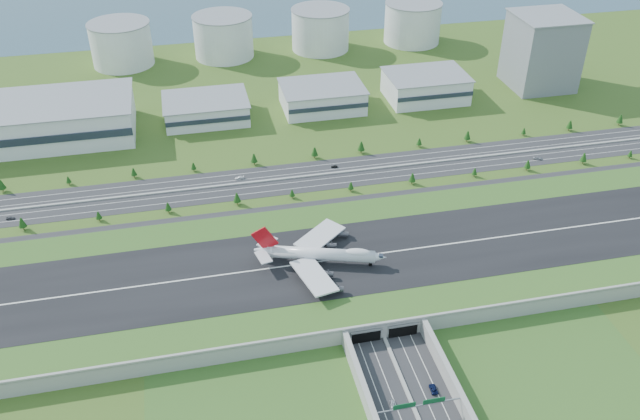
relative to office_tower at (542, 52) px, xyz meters
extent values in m
plane|color=#284916|center=(-200.00, -195.00, -27.50)|extent=(1200.00, 1200.00, 0.00)
cube|color=gray|center=(-200.00, -195.00, -23.50)|extent=(520.00, 100.00, 8.00)
cube|color=#2B521C|center=(-200.00, -195.00, -19.42)|extent=(520.00, 100.00, 0.16)
cube|color=black|center=(-200.00, -195.00, -19.28)|extent=(520.00, 58.00, 0.12)
cube|color=silver|center=(-200.00, -195.00, -19.20)|extent=(520.00, 0.90, 0.02)
cube|color=gray|center=(-200.00, -244.40, -18.90)|extent=(520.00, 1.20, 1.20)
cube|color=gray|center=(-181.80, -295.00, -23.50)|extent=(2.40, 100.00, 8.00)
cube|color=black|center=(-208.50, -245.20, -24.30)|extent=(13.00, 1.20, 6.00)
cube|color=black|center=(-191.50, -245.20, -24.30)|extent=(13.00, 1.20, 6.00)
cylinder|color=gray|center=(-219.00, -290.00, -24.00)|extent=(0.70, 0.70, 7.00)
cylinder|color=gray|center=(-181.00, -290.00, -24.00)|extent=(0.70, 0.70, 7.00)
cube|color=gray|center=(-200.00, -290.00, -20.30)|extent=(38.00, 0.50, 0.50)
cube|color=#0C4C23|center=(-206.00, -290.10, -18.90)|extent=(9.00, 0.30, 2.40)
cube|color=#0C4C23|center=(-194.00, -290.10, -18.90)|extent=(9.00, 0.30, 2.40)
cube|color=#28282B|center=(-200.00, -100.00, -27.44)|extent=(560.00, 36.00, 0.12)
cylinder|color=#3D2819|center=(-369.35, -122.00, -26.11)|extent=(0.50, 0.50, 2.77)
cone|color=#15340E|center=(-369.35, -122.00, -22.57)|extent=(4.32, 4.32, 5.55)
cylinder|color=#3D2819|center=(-329.05, -122.00, -26.40)|extent=(0.50, 0.50, 2.19)
cone|color=#15340E|center=(-329.05, -122.00, -23.60)|extent=(3.41, 3.41, 4.39)
cylinder|color=#3D2819|center=(-290.85, -122.00, -26.30)|extent=(0.50, 0.50, 2.40)
cone|color=#15340E|center=(-290.85, -122.00, -23.23)|extent=(3.73, 3.73, 4.80)
cylinder|color=#3D2819|center=(-251.57, -122.00, -26.09)|extent=(0.50, 0.50, 2.81)
cone|color=#15340E|center=(-251.57, -122.00, -22.50)|extent=(4.37, 4.37, 5.62)
cylinder|color=#3D2819|center=(-219.20, -122.00, -26.46)|extent=(0.50, 0.50, 2.08)
cone|color=#15340E|center=(-219.20, -122.00, -23.80)|extent=(3.23, 3.23, 4.16)
cylinder|color=#3D2819|center=(-183.57, -122.00, -26.36)|extent=(0.50, 0.50, 2.28)
cone|color=#15340E|center=(-183.57, -122.00, -23.45)|extent=(3.54, 3.54, 4.56)
cylinder|color=#3D2819|center=(-145.04, -122.00, -26.16)|extent=(0.50, 0.50, 2.68)
cone|color=#15340E|center=(-145.04, -122.00, -22.74)|extent=(4.16, 4.16, 5.35)
cylinder|color=#3D2819|center=(-104.59, -122.00, -26.42)|extent=(0.50, 0.50, 2.15)
cone|color=#15340E|center=(-104.59, -122.00, -23.68)|extent=(3.35, 3.35, 4.30)
cylinder|color=#3D2819|center=(-69.11, -122.00, -26.20)|extent=(0.50, 0.50, 2.60)
cone|color=#15340E|center=(-69.11, -122.00, -22.89)|extent=(4.04, 4.04, 5.19)
cylinder|color=#3D2819|center=(-30.46, -122.00, -26.12)|extent=(0.50, 0.50, 2.77)
cone|color=#15340E|center=(-30.46, -122.00, -22.58)|extent=(4.31, 4.31, 5.54)
cylinder|color=#3D2819|center=(3.06, -122.00, -26.49)|extent=(0.50, 0.50, 2.01)
cone|color=#15340E|center=(3.06, -122.00, -23.92)|extent=(3.13, 3.13, 4.03)
cylinder|color=#3D2819|center=(-386.93, -78.00, -26.03)|extent=(0.50, 0.50, 2.95)
cone|color=#15340E|center=(-386.93, -78.00, -22.26)|extent=(4.58, 4.58, 5.89)
cylinder|color=#3D2819|center=(-348.97, -78.00, -26.50)|extent=(0.50, 0.50, 1.99)
cone|color=#15340E|center=(-348.97, -78.00, -23.95)|extent=(3.10, 3.10, 3.99)
cylinder|color=#3D2819|center=(-310.29, -78.00, -26.32)|extent=(0.50, 0.50, 2.37)
cone|color=#15340E|center=(-310.29, -78.00, -23.29)|extent=(3.69, 3.69, 4.74)
cylinder|color=#3D2819|center=(-273.83, -78.00, -26.43)|extent=(0.50, 0.50, 2.15)
cone|color=#15340E|center=(-273.83, -78.00, -23.68)|extent=(3.34, 3.34, 4.30)
cylinder|color=#3D2819|center=(-235.64, -78.00, -26.12)|extent=(0.50, 0.50, 2.77)
cone|color=#15340E|center=(-235.64, -78.00, -22.58)|extent=(4.31, 4.31, 5.54)
cylinder|color=#3D2819|center=(-196.30, -78.00, -26.10)|extent=(0.50, 0.50, 2.81)
cone|color=#15340E|center=(-196.30, -78.00, -22.51)|extent=(4.37, 4.37, 5.61)
cylinder|color=#3D2819|center=(-165.11, -78.00, -25.98)|extent=(0.50, 0.50, 3.03)
cone|color=#15340E|center=(-165.11, -78.00, -22.11)|extent=(4.71, 4.71, 6.06)
cylinder|color=#3D2819|center=(-125.10, -78.00, -26.35)|extent=(0.50, 0.50, 2.30)
cone|color=#15340E|center=(-125.10, -78.00, -23.41)|extent=(3.58, 3.58, 4.60)
cylinder|color=#3D2819|center=(-90.99, -78.00, -26.09)|extent=(0.50, 0.50, 2.82)
cone|color=#15340E|center=(-90.99, -78.00, -22.48)|extent=(4.39, 4.39, 5.65)
cylinder|color=#3D2819|center=(-49.63, -78.00, -26.50)|extent=(0.50, 0.50, 2.01)
cone|color=#15340E|center=(-49.63, -78.00, -23.93)|extent=(3.12, 3.12, 4.01)
cylinder|color=#3D2819|center=(-15.32, -78.00, -26.11)|extent=(0.50, 0.50, 2.78)
cone|color=#15340E|center=(-15.32, -78.00, -22.56)|extent=(4.32, 4.32, 5.55)
cylinder|color=#3D2819|center=(23.52, -78.00, -26.04)|extent=(0.50, 0.50, 2.92)
cone|color=#15340E|center=(23.52, -78.00, -22.30)|extent=(4.55, 4.55, 5.84)
cube|color=silver|center=(-370.00, -10.00, -15.00)|extent=(120.00, 60.00, 25.00)
cube|color=silver|center=(-260.00, -5.00, -20.00)|extent=(58.00, 42.00, 15.00)
cube|color=silver|center=(-175.00, -5.00, -19.00)|extent=(58.00, 42.00, 17.00)
cube|color=silver|center=(-95.00, -5.00, -18.00)|extent=(58.00, 42.00, 19.00)
cube|color=slate|center=(0.00, 0.00, 0.00)|extent=(46.00, 46.00, 55.00)
cylinder|color=silver|center=(-320.00, 115.00, -10.00)|extent=(50.00, 50.00, 35.00)
cylinder|color=silver|center=(-235.00, 115.00, -10.00)|extent=(50.00, 50.00, 35.00)
cylinder|color=silver|center=(-150.00, 115.00, -10.00)|extent=(50.00, 50.00, 35.00)
cylinder|color=silver|center=(-65.00, 115.00, -10.00)|extent=(50.00, 50.00, 35.00)
cylinder|color=silver|center=(-218.23, -196.18, -13.73)|extent=(52.36, 21.61, 6.05)
cone|color=silver|center=(-191.15, -204.66, -13.73)|extent=(9.03, 8.04, 6.05)
cone|color=silver|center=(-245.31, -187.69, -13.35)|extent=(10.84, 8.61, 6.05)
ellipsoid|color=silver|center=(-201.04, -201.56, -11.55)|extent=(13.73, 8.36, 3.72)
cube|color=silver|center=(-224.84, -210.96, -14.68)|extent=(19.08, 30.57, 1.49)
cube|color=silver|center=(-215.23, -180.27, -14.68)|extent=(29.57, 27.83, 1.49)
cylinder|color=#38383D|center=(-217.32, -208.36, -16.76)|extent=(5.54, 4.18, 2.84)
cylinder|color=#38383D|center=(-215.17, -219.94, -16.76)|extent=(5.54, 4.18, 2.84)
cylinder|color=#38383D|center=(-210.53, -186.69, -16.76)|extent=(5.54, 4.18, 2.84)
cylinder|color=#38383D|center=(-202.16, -178.41, -16.76)|extent=(5.54, 4.18, 2.84)
cube|color=silver|center=(-246.25, -193.85, -12.60)|extent=(7.81, 11.39, 0.57)
cube|color=silver|center=(-242.57, -182.11, -12.60)|extent=(11.50, 11.22, 0.57)
cube|color=#B30C14|center=(-244.41, -187.98, -6.17)|extent=(13.12, 4.84, 14.18)
cylinder|color=black|center=(-194.90, -203.49, -18.70)|extent=(1.80, 0.66, 1.80)
cylinder|color=black|center=(-222.74, -197.94, -18.70)|extent=(1.80, 0.66, 1.80)
cylinder|color=black|center=(-220.93, -192.16, -18.70)|extent=(1.80, 0.66, 1.80)
cylinder|color=black|center=(-228.16, -196.24, -18.70)|extent=(1.80, 0.66, 1.80)
cylinder|color=black|center=(-226.35, -190.46, -18.70)|extent=(1.80, 0.66, 1.80)
imported|color=silver|center=(-207.86, -282.10, -26.58)|extent=(2.60, 4.94, 1.60)
imported|color=#0B1338|center=(-189.09, -278.25, -26.56)|extent=(2.99, 6.03, 1.64)
imported|color=#525257|center=(-378.06, -109.92, -26.58)|extent=(4.80, 2.23, 1.59)
imported|color=black|center=(-186.67, -92.77, -26.72)|extent=(4.19, 1.97, 1.33)
imported|color=#B3B2B7|center=(-55.77, -110.59, -26.58)|extent=(6.33, 4.51, 1.60)
imported|color=white|center=(-247.01, -93.83, -26.56)|extent=(5.70, 2.44, 1.64)
camera|label=1|loc=(-275.15, -453.27, 188.37)|focal=38.00mm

